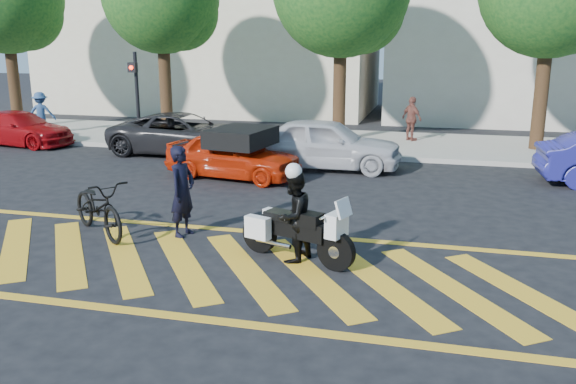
% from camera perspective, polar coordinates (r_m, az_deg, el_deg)
% --- Properties ---
extents(ground, '(90.00, 90.00, 0.00)m').
position_cam_1_polar(ground, '(10.30, -6.63, -6.90)').
color(ground, black).
rests_on(ground, ground).
extents(sidewalk, '(60.00, 5.00, 0.15)m').
position_cam_1_polar(sidewalk, '(21.54, 4.73, 4.64)').
color(sidewalk, '#9E998E').
rests_on(sidewalk, ground).
extents(crosswalk, '(12.33, 4.00, 0.01)m').
position_cam_1_polar(crosswalk, '(10.31, -6.84, -6.85)').
color(crosswalk, gold).
rests_on(crosswalk, ground).
extents(building_left, '(16.00, 8.00, 10.00)m').
position_cam_1_polar(building_left, '(32.09, -7.04, 16.63)').
color(building_left, beige).
rests_on(building_left, ground).
extents(tree_far_left, '(4.40, 4.40, 7.41)m').
position_cam_1_polar(tree_far_left, '(26.65, -24.67, 16.04)').
color(tree_far_left, black).
rests_on(tree_far_left, ground).
extents(signal_pole, '(0.28, 0.43, 3.20)m').
position_cam_1_polar(signal_pole, '(21.26, -14.03, 9.15)').
color(signal_pole, black).
rests_on(signal_pole, ground).
extents(officer_bike, '(0.52, 0.70, 1.74)m').
position_cam_1_polar(officer_bike, '(11.68, -9.85, 0.06)').
color(officer_bike, black).
rests_on(officer_bike, ground).
extents(bicycle, '(2.14, 1.88, 1.12)m').
position_cam_1_polar(bicycle, '(12.18, -17.32, -1.31)').
color(bicycle, black).
rests_on(bicycle, ground).
extents(police_motorcycle, '(2.13, 1.12, 0.98)m').
position_cam_1_polar(police_motorcycle, '(10.31, 0.62, -3.63)').
color(police_motorcycle, black).
rests_on(police_motorcycle, ground).
extents(officer_moto, '(0.82, 0.92, 1.57)m').
position_cam_1_polar(officer_moto, '(10.23, 0.52, -2.30)').
color(officer_moto, black).
rests_on(officer_moto, ground).
extents(red_convertible, '(3.87, 2.07, 1.25)m').
position_cam_1_polar(red_convertible, '(16.36, -5.16, 3.46)').
color(red_convertible, '#BB2308').
rests_on(red_convertible, ground).
extents(parked_left, '(4.16, 2.06, 1.16)m').
position_cam_1_polar(parked_left, '(23.30, -23.87, 5.47)').
color(parked_left, '#94090D').
rests_on(parked_left, ground).
extents(parked_mid_left, '(4.79, 2.27, 1.32)m').
position_cam_1_polar(parked_mid_left, '(19.89, -9.74, 5.38)').
color(parked_mid_left, black).
rests_on(parked_mid_left, ground).
extents(parked_mid_right, '(4.36, 1.86, 1.47)m').
position_cam_1_polar(parked_mid_right, '(17.45, 3.53, 4.55)').
color(parked_mid_right, '#BCBCC0').
rests_on(parked_mid_right, ground).
extents(pedestrian_left, '(1.15, 0.96, 1.54)m').
position_cam_1_polar(pedestrian_left, '(24.65, -22.10, 6.87)').
color(pedestrian_left, navy).
rests_on(pedestrian_left, sidewalk).
extents(pedestrian_right, '(0.91, 0.89, 1.53)m').
position_cam_1_polar(pedestrian_right, '(21.73, 11.51, 6.74)').
color(pedestrian_right, brown).
rests_on(pedestrian_right, sidewalk).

